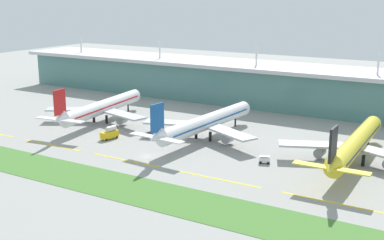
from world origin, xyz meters
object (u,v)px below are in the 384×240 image
Objects in this scene: airliner_near at (102,107)px; airliner_middle at (205,123)px; baggage_cart at (265,160)px; airliner_far at (355,144)px; pushback_tug at (150,134)px; fuel_truck at (110,133)px.

airliner_middle is (50.82, -0.29, 0.00)m from airliner_near.
airliner_near and airliner_middle have the same top height.
airliner_far is at bearing 31.14° from baggage_cart.
baggage_cart reaches higher than pushback_tug.
baggage_cart is (-24.88, -15.03, -5.19)m from airliner_far.
baggage_cart is (81.17, -15.29, -5.19)m from airliner_near.
airliner_middle is 36.45m from fuel_truck.
airliner_middle is at bearing -179.96° from airliner_far.
airliner_middle is 8.89× the size of fuel_truck.
airliner_near is 0.96× the size of airliner_middle.
airliner_far reaches higher than fuel_truck.
airliner_near is at bearing 136.56° from fuel_truck.
fuel_truck is 15.40m from pushback_tug.
pushback_tug is 1.17× the size of baggage_cart.
airliner_middle reaches higher than pushback_tug.
airliner_near is 32.88m from pushback_tug.
pushback_tug is at bearing 172.38° from baggage_cart.
baggage_cart is (30.34, -14.99, -5.19)m from airliner_middle.
airliner_near is at bearing 179.67° from airliner_middle.
airliner_middle is at bearing 23.05° from pushback_tug.
pushback_tug is at bearing -156.95° from airliner_middle.
airliner_middle is 0.99× the size of airliner_far.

